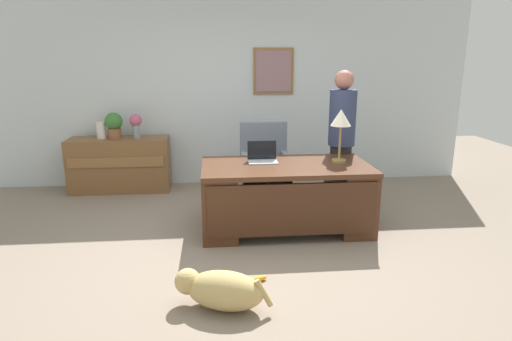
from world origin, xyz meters
name	(u,v)px	position (x,y,z in m)	size (l,w,h in m)	color
ground_plane	(247,253)	(0.00, 0.00, 0.00)	(12.00, 12.00, 0.00)	gray
back_wall	(233,92)	(0.00, 2.60, 1.35)	(7.00, 0.16, 2.70)	silver
desk	(286,195)	(0.47, 0.57, 0.40)	(1.81, 0.97, 0.73)	#4C2B19
credenza	(120,164)	(-1.63, 2.25, 0.38)	(1.38, 0.50, 0.75)	brown
armchair	(265,169)	(0.34, 1.44, 0.47)	(0.60, 0.59, 1.05)	slate
person_standing	(341,140)	(1.24, 1.16, 0.88)	(0.32, 0.32, 1.71)	#262323
dog_lying	(220,289)	(-0.27, -0.95, 0.16)	(0.74, 0.48, 0.30)	tan
laptop	(262,157)	(0.23, 0.75, 0.79)	(0.32, 0.22, 0.22)	#B2B5BA
desk_lamp	(341,121)	(1.08, 0.68, 1.18)	(0.22, 0.22, 0.58)	#9E8447
vase_with_flowers	(136,123)	(-1.37, 2.25, 0.96)	(0.17, 0.17, 0.34)	gray
vase_empty	(101,130)	(-1.85, 2.25, 0.87)	(0.13, 0.13, 0.23)	silver
potted_plant	(114,124)	(-1.67, 2.25, 0.95)	(0.24, 0.24, 0.36)	brown
dog_toy_bone	(257,279)	(0.04, -0.59, 0.03)	(0.19, 0.05, 0.05)	orange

